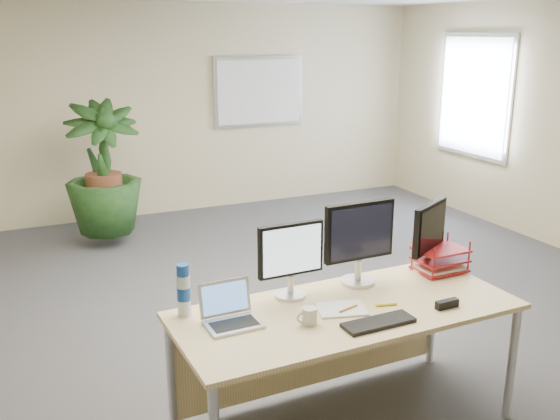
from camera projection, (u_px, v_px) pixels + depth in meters
name	position (u px, v px, depth m)	size (l,w,h in m)	color
floor	(312.00, 338.00, 4.95)	(8.00, 8.00, 0.00)	#414146
back_wall	(173.00, 111.00, 8.08)	(7.00, 0.04, 2.70)	beige
whiteboard	(259.00, 92.00, 8.47)	(1.30, 0.04, 0.95)	silver
window	(474.00, 96.00, 7.90)	(0.04, 1.30, 1.55)	silver
desk	(336.00, 326.00, 3.79)	(2.06, 0.91, 0.78)	tan
floor_plant	(104.00, 180.00, 6.91)	(0.84, 0.84, 1.50)	#143212
monitor_left	(291.00, 255.00, 3.73)	(0.42, 0.19, 0.47)	silver
monitor_right	(359.00, 237.00, 3.92)	(0.48, 0.22, 0.54)	silver
monitor_dark	(430.00, 233.00, 4.14)	(0.39, 0.24, 0.47)	silver
laptop	(230.00, 312.00, 3.46)	(0.31, 0.27, 0.22)	silver
keyboard	(378.00, 323.00, 3.44)	(0.42, 0.14, 0.02)	black
coffee_mug	(309.00, 316.00, 3.43)	(0.12, 0.08, 0.09)	silver
spiral_notebook	(341.00, 309.00, 3.62)	(0.28, 0.21, 0.01)	white
orange_pen	(348.00, 308.00, 3.60)	(0.01, 0.01, 0.15)	orange
yellow_highlighter	(386.00, 305.00, 3.67)	(0.02, 0.02, 0.13)	yellow
water_bottle	(184.00, 291.00, 3.52)	(0.08, 0.08, 0.31)	white
letter_tray	(440.00, 261.00, 4.19)	(0.33, 0.26, 0.15)	#A21318
stapler	(447.00, 304.00, 3.64)	(0.15, 0.04, 0.05)	black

